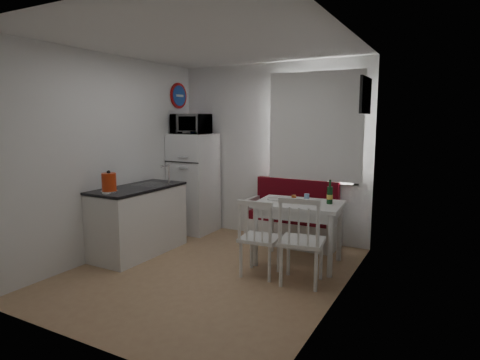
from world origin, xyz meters
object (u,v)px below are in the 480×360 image
object	(u,v)px
bench	(292,223)
kettle	(109,182)
fridge	(194,183)
dining_table	(299,209)
chair_left	(257,230)
wine_bottle	(330,192)
kitchen_counter	(139,220)
chair_right	(299,232)
microwave	(191,124)

from	to	relation	value
bench	kettle	distance (m)	2.58
fridge	dining_table	bearing A→B (deg)	-16.92
chair_left	kettle	distance (m)	1.84
kettle	chair_left	bearing A→B (deg)	16.80
dining_table	bench	bearing A→B (deg)	111.16
bench	wine_bottle	bearing A→B (deg)	-41.22
dining_table	chair_left	bearing A→B (deg)	-115.66
chair_left	fridge	xyz separation A→B (m)	(-1.73, 1.27, 0.22)
kitchen_counter	fridge	world-z (taller)	fridge
bench	dining_table	size ratio (longest dim) A/B	1.19
chair_right	wine_bottle	world-z (taller)	wine_bottle
chair_left	wine_bottle	size ratio (longest dim) A/B	1.65
bench	microwave	xyz separation A→B (m)	(-1.63, -0.16, 1.40)
fridge	bench	bearing A→B (deg)	3.85
dining_table	kettle	xyz separation A→B (m)	(-1.95, -1.18, 0.35)
bench	wine_bottle	size ratio (longest dim) A/B	4.43
kettle	chair_right	bearing A→B (deg)	12.94
chair_left	fridge	world-z (taller)	fridge
microwave	kettle	bearing A→B (deg)	-89.01
kettle	wine_bottle	xyz separation A→B (m)	(2.30, 1.28, -0.12)
kitchen_counter	chair_left	world-z (taller)	kitchen_counter
kitchen_counter	chair_right	distance (m)	2.26
microwave	wine_bottle	xyz separation A→B (m)	(2.33, -0.45, -0.79)
chair_left	bench	bearing A→B (deg)	89.03
kitchen_counter	kettle	xyz separation A→B (m)	(0.05, -0.54, 0.58)
microwave	bench	bearing A→B (deg)	5.59
bench	fridge	bearing A→B (deg)	-176.15
kettle	wine_bottle	distance (m)	2.64
microwave	chair_right	bearing A→B (deg)	-28.72
kitchen_counter	bench	bearing A→B (deg)	39.33
dining_table	wine_bottle	world-z (taller)	wine_bottle
chair_left	microwave	world-z (taller)	microwave
kitchen_counter	bench	world-z (taller)	kitchen_counter
fridge	chair_right	bearing A→B (deg)	-29.69
dining_table	wine_bottle	bearing A→B (deg)	10.97
chair_right	microwave	size ratio (longest dim) A/B	0.95
kitchen_counter	chair_left	size ratio (longest dim) A/B	2.74
kitchen_counter	chair_right	xyz separation A→B (m)	(2.25, -0.03, 0.15)
bench	chair_right	world-z (taller)	chair_right
fridge	microwave	distance (m)	0.93
chair_left	fridge	distance (m)	2.16
chair_right	kitchen_counter	bearing A→B (deg)	170.65
fridge	kettle	bearing A→B (deg)	-89.03
microwave	fridge	bearing A→B (deg)	90.00
kitchen_counter	wine_bottle	size ratio (longest dim) A/B	4.53
chair_right	wine_bottle	xyz separation A→B (m)	(0.10, 0.77, 0.31)
bench	chair_right	distance (m)	1.54
dining_table	chair_right	bearing A→B (deg)	-74.53
kitchen_counter	fridge	size ratio (longest dim) A/B	0.85
kettle	wine_bottle	size ratio (longest dim) A/B	0.92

